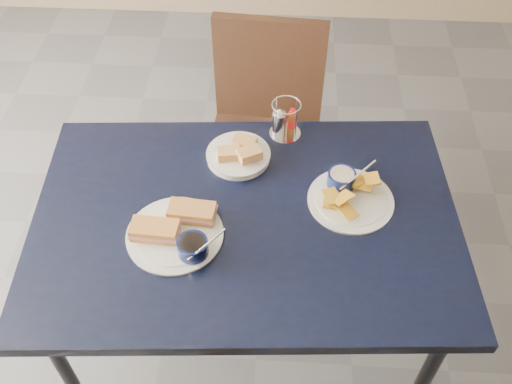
# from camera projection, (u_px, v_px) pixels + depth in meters

# --- Properties ---
(ground) EXTENTS (6.00, 6.00, 0.00)m
(ground) POSITION_uv_depth(u_px,v_px,m) (256.00, 360.00, 2.24)
(ground) COLOR #4C4C51
(ground) RESTS_ON ground
(dining_table) EXTENTS (1.37, 0.96, 0.75)m
(dining_table) POSITION_uv_depth(u_px,v_px,m) (246.00, 228.00, 1.80)
(dining_table) COLOR black
(dining_table) RESTS_ON ground
(chair_far) EXTENTS (0.48, 0.46, 0.95)m
(chair_far) POSITION_uv_depth(u_px,v_px,m) (264.00, 119.00, 2.36)
(chair_far) COLOR black
(chair_far) RESTS_ON ground
(sandwich_plate) EXTENTS (0.31, 0.29, 0.12)m
(sandwich_plate) POSITION_uv_depth(u_px,v_px,m) (178.00, 231.00, 1.69)
(sandwich_plate) COLOR white
(sandwich_plate) RESTS_ON dining_table
(plantain_plate) EXTENTS (0.27, 0.27, 0.12)m
(plantain_plate) POSITION_uv_depth(u_px,v_px,m) (347.00, 192.00, 1.79)
(plantain_plate) COLOR white
(plantain_plate) RESTS_ON dining_table
(bread_basket) EXTENTS (0.21, 0.21, 0.07)m
(bread_basket) POSITION_uv_depth(u_px,v_px,m) (239.00, 154.00, 1.90)
(bread_basket) COLOR white
(bread_basket) RESTS_ON dining_table
(condiment_caddy) EXTENTS (0.11, 0.11, 0.14)m
(condiment_caddy) POSITION_uv_depth(u_px,v_px,m) (284.00, 122.00, 1.96)
(condiment_caddy) COLOR silver
(condiment_caddy) RESTS_ON dining_table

